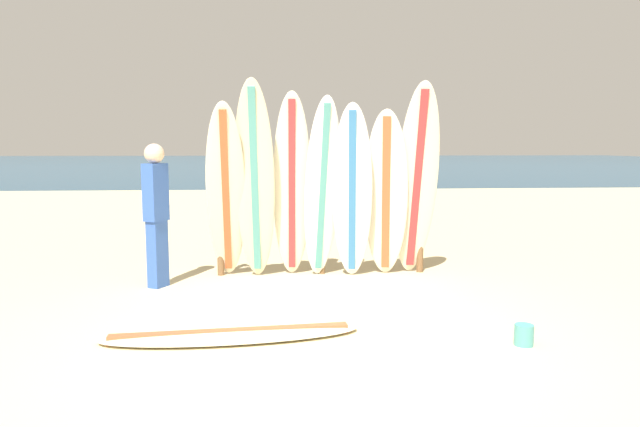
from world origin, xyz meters
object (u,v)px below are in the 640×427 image
surfboard_rack (322,225)px  surfboard_leaning_center_left (292,187)px  surfboard_leaning_center_right (352,193)px  surfboard_leaning_far_right (417,181)px  surfboard_leaning_far_left (226,194)px  small_boat_offshore (387,170)px  surfboard_lying_on_sand (231,334)px  surfboard_leaning_right (386,194)px  surfboard_leaning_center (322,189)px  sand_bucket (524,335)px  beachgoer_standing (156,209)px  surfboard_leaning_left (255,183)px

surfboard_rack → surfboard_leaning_center_left: surfboard_leaning_center_left is taller
surfboard_leaning_center_right → surfboard_leaning_far_right: size_ratio=0.89×
surfboard_rack → surfboard_leaning_far_left: bearing=-163.0°
small_boat_offshore → surfboard_leaning_center_right: bearing=-101.9°
surfboard_lying_on_sand → small_boat_offshore: bearing=76.4°
surfboard_leaning_far_right → surfboard_lying_on_sand: surfboard_leaning_far_right is taller
surfboard_leaning_right → surfboard_leaning_center_left: bearing=179.6°
surfboard_leaning_center_right → surfboard_leaning_center: bearing=171.1°
surfboard_leaning_right → sand_bucket: 2.95m
surfboard_leaning_right → beachgoer_standing: 2.90m
surfboard_leaning_center → sand_bucket: 3.24m
surfboard_leaning_center_left → surfboard_leaning_center: bearing=-8.4°
surfboard_leaning_center → beachgoer_standing: 2.07m
surfboard_leaning_center_right → surfboard_leaning_far_left: bearing=-179.7°
surfboard_leaning_far_left → surfboard_leaning_right: bearing=3.2°
surfboard_lying_on_sand → surfboard_leaning_center: bearing=65.9°
surfboard_leaning_left → surfboard_leaning_center: bearing=6.4°
surfboard_rack → surfboard_leaning_left: 1.14m
surfboard_rack → sand_bucket: (1.54, -2.94, -0.57)m
surfboard_lying_on_sand → sand_bucket: 2.59m
surfboard_leaning_center_left → surfboard_leaning_right: surfboard_leaning_center_left is taller
surfboard_leaning_far_left → small_boat_offshore: size_ratio=1.06×
surfboard_leaning_center_right → surfboard_leaning_right: size_ratio=1.03×
surfboard_leaning_center_left → beachgoer_standing: 1.71m
surfboard_leaning_left → surfboard_leaning_far_right: size_ratio=1.00×
surfboard_leaning_right → beachgoer_standing: (-2.88, -0.33, -0.13)m
beachgoer_standing → surfboard_lying_on_sand: bearing=-62.0°
small_boat_offshore → surfboard_lying_on_sand: bearing=-103.6°
surfboard_lying_on_sand → sand_bucket: size_ratio=12.86×
surfboard_rack → surfboard_lying_on_sand: bearing=-111.8°
surfboard_leaning_right → surfboard_lying_on_sand: (-1.84, -2.29, -1.06)m
surfboard_leaning_far_right → surfboard_lying_on_sand: 3.42m
surfboard_leaning_far_left → surfboard_leaning_center: surfboard_leaning_center is taller
surfboard_rack → surfboard_leaning_far_left: (-1.24, -0.38, 0.47)m
small_boat_offshore → sand_bucket: 29.95m
surfboard_leaning_center_left → surfboard_leaning_center: surfboard_leaning_center_left is taller
surfboard_leaning_center_left → sand_bucket: surfboard_leaning_center_left is taller
surfboard_leaning_center_left → surfboard_lying_on_sand: bearing=-105.0°
surfboard_leaning_far_left → sand_bucket: (2.77, -2.56, -1.04)m
surfboard_leaning_right → surfboard_leaning_far_left: bearing=-176.8°
surfboard_leaning_center_right → surfboard_lying_on_sand: size_ratio=0.95×
surfboard_leaning_center → surfboard_lying_on_sand: surfboard_leaning_center is taller
surfboard_leaning_center_right → surfboard_lying_on_sand: bearing=-122.4°
surfboard_leaning_far_right → sand_bucket: (0.32, -2.67, -1.17)m
surfboard_rack → surfboard_lying_on_sand: (-1.02, -2.55, -0.63)m
surfboard_leaning_right → surfboard_leaning_far_right: surfboard_leaning_far_right is taller
small_boat_offshore → surfboard_leaning_left: bearing=-104.4°
surfboard_leaning_far_right → surfboard_lying_on_sand: size_ratio=1.07×
surfboard_leaning_center_left → surfboard_leaning_far_right: (1.63, -0.02, 0.07)m
surfboard_leaning_center_right → surfboard_rack: bearing=134.5°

